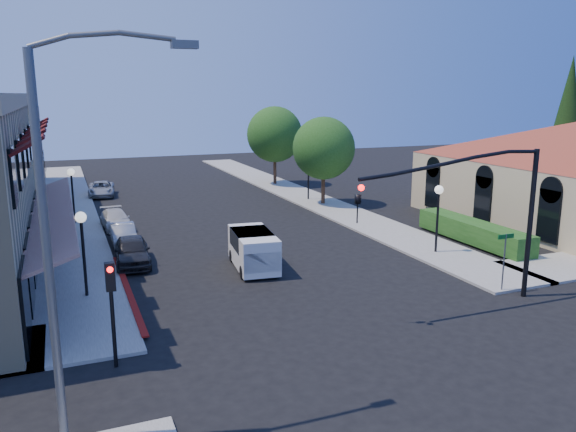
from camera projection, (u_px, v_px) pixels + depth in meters
name	position (u px, v px, depth m)	size (l,w,h in m)	color
ground	(372.00, 343.00, 18.57)	(120.00, 120.00, 0.00)	black
sidewalk_left	(69.00, 209.00, 39.74)	(3.50, 50.00, 0.12)	gray
sidewalk_right	(296.00, 193.00, 46.20)	(3.50, 50.00, 0.12)	gray
curb_red_strip	(128.00, 293.00, 23.25)	(0.25, 10.00, 0.06)	maroon
hedge	(472.00, 243.00, 31.03)	(1.40, 8.00, 1.10)	#1E4D16
conifer_far	(568.00, 116.00, 43.83)	(3.20, 3.20, 11.00)	#392417
street_tree_a	(324.00, 148.00, 40.82)	(4.56, 4.56, 6.48)	#392417
street_tree_b	(275.00, 134.00, 49.79)	(4.94, 4.94, 7.02)	#392417
signal_mast_arm	(489.00, 202.00, 21.21)	(8.01, 0.39, 6.00)	black
secondary_signal	(111.00, 295.00, 16.39)	(0.28, 0.42, 3.32)	black
cobra_streetlight	(62.00, 225.00, 12.25)	(3.60, 0.25, 9.31)	#595B5E
street_name_sign	(505.00, 253.00, 22.96)	(0.80, 0.06, 2.50)	#595B5E
lamppost_left_near	(82.00, 232.00, 22.08)	(0.44, 0.44, 3.57)	black
lamppost_left_far	(72.00, 182.00, 34.74)	(0.44, 0.44, 3.57)	black
lamppost_right_near	(438.00, 202.00, 28.36)	(0.44, 0.44, 3.57)	black
lamppost_right_far	(308.00, 165.00, 42.83)	(0.44, 0.44, 3.57)	black
white_van	(253.00, 248.00, 26.25)	(2.15, 4.13, 1.75)	silver
parked_car_a	(132.00, 251.00, 26.98)	(1.61, 4.00, 1.36)	black
parked_car_b	(123.00, 235.00, 30.52)	(1.23, 3.53, 1.16)	#96989B
parked_car_c	(116.00, 220.00, 34.25)	(1.57, 3.85, 1.12)	beige
parked_car_d	(101.00, 189.00, 45.11)	(1.94, 4.20, 1.17)	#A4A6A9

